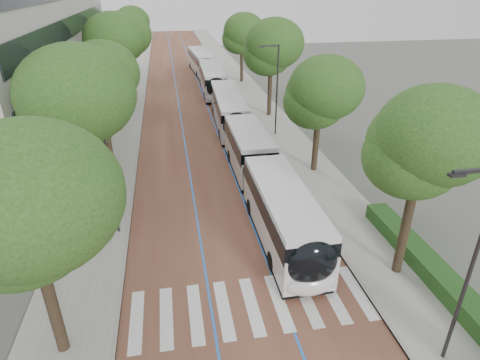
{
  "coord_description": "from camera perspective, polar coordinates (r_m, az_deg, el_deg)",
  "views": [
    {
      "loc": [
        -2.71,
        -12.1,
        12.96
      ],
      "look_at": [
        1.06,
        8.68,
        2.4
      ],
      "focal_mm": 30.0,
      "sensor_mm": 36.0,
      "label": 1
    }
  ],
  "objects": [
    {
      "name": "kerb_left",
      "position": [
        53.75,
        -13.35,
        11.98
      ],
      "size": [
        0.2,
        140.0,
        0.14
      ],
      "primitive_type": "cube",
      "color": "gray",
      "rests_on": "ground"
    },
    {
      "name": "trees_left",
      "position": [
        37.41,
        -18.2,
        15.83
      ],
      "size": [
        6.3,
        60.57,
        9.95
      ],
      "color": "black",
      "rests_on": "ground"
    },
    {
      "name": "sidewalk_left",
      "position": [
        53.89,
        -15.4,
        11.78
      ],
      "size": [
        4.0,
        140.0,
        0.12
      ],
      "primitive_type": "cube",
      "color": "gray",
      "rests_on": "ground"
    },
    {
      "name": "trees_right",
      "position": [
        38.31,
        5.89,
        16.5
      ],
      "size": [
        5.82,
        47.27,
        9.25
      ],
      "color": "black",
      "rests_on": "ground"
    },
    {
      "name": "zebra_crossing",
      "position": [
        18.64,
        1.69,
        -17.4
      ],
      "size": [
        10.55,
        3.6,
        0.01
      ],
      "color": "silver",
      "rests_on": "ground"
    },
    {
      "name": "hedge",
      "position": [
        20.99,
        27.6,
        -13.39
      ],
      "size": [
        1.2,
        14.0,
        0.8
      ],
      "primitive_type": "cube",
      "color": "#1B4016",
      "rests_on": "sidewalk_right"
    },
    {
      "name": "streetlight_far",
      "position": [
        36.28,
        5.03,
        13.5
      ],
      "size": [
        1.82,
        0.2,
        8.0
      ],
      "color": "#29292B",
      "rests_on": "sidewalk_right"
    },
    {
      "name": "road",
      "position": [
        53.75,
        -7.26,
        12.41
      ],
      "size": [
        11.0,
        140.0,
        0.02
      ],
      "primitive_type": "cube",
      "color": "brown",
      "rests_on": "ground"
    },
    {
      "name": "bus_queued_1",
      "position": [
        52.19,
        -4.0,
        13.95
      ],
      "size": [
        2.85,
        12.46,
        3.2
      ],
      "rotation": [
        0.0,
        0.0,
        -0.03
      ],
      "color": "silver",
      "rests_on": "ground"
    },
    {
      "name": "lamp_post_left",
      "position": [
        22.22,
        -18.16,
        1.72
      ],
      "size": [
        0.14,
        0.14,
        8.0
      ],
      "primitive_type": "cylinder",
      "color": "#29292B",
      "rests_on": "sidewalk_left"
    },
    {
      "name": "kerb_right",
      "position": [
        54.31,
        -1.21,
        12.82
      ],
      "size": [
        0.2,
        140.0,
        0.14
      ],
      "primitive_type": "cube",
      "color": "gray",
      "rests_on": "ground"
    },
    {
      "name": "bus_queued_2",
      "position": [
        64.46,
        -5.5,
        16.32
      ],
      "size": [
        3.28,
        12.53,
        3.2
      ],
      "rotation": [
        0.0,
        0.0,
        0.06
      ],
      "color": "silver",
      "rests_on": "ground"
    },
    {
      "name": "lead_bus",
      "position": [
        24.93,
        3.77,
        -0.53
      ],
      "size": [
        2.59,
        18.4,
        3.2
      ],
      "rotation": [
        0.0,
        0.0,
        -0.0
      ],
      "color": "black",
      "rests_on": "ground"
    },
    {
      "name": "bus_queued_0",
      "position": [
        39.29,
        -1.58,
        9.78
      ],
      "size": [
        3.04,
        12.49,
        3.2
      ],
      "rotation": [
        0.0,
        0.0,
        -0.04
      ],
      "color": "silver",
      "rests_on": "ground"
    },
    {
      "name": "streetlight_near",
      "position": [
        15.37,
        29.9,
        -9.49
      ],
      "size": [
        1.82,
        0.2,
        8.0
      ],
      "color": "#29292B",
      "rests_on": "sidewalk_right"
    },
    {
      "name": "ground",
      "position": [
        17.94,
        1.72,
        -19.72
      ],
      "size": [
        160.0,
        160.0,
        0.0
      ],
      "primitive_type": "plane",
      "color": "#51544C",
      "rests_on": "ground"
    },
    {
      "name": "sidewalk_right",
      "position": [
        54.64,
        0.8,
        12.9
      ],
      "size": [
        4.0,
        140.0,
        0.12
      ],
      "primitive_type": "cube",
      "color": "gray",
      "rests_on": "ground"
    },
    {
      "name": "lane_line_left",
      "position": [
        53.69,
        -9.0,
        12.3
      ],
      "size": [
        0.12,
        126.0,
        0.01
      ],
      "primitive_type": "cube",
      "color": "blue",
      "rests_on": "road"
    },
    {
      "name": "lane_line_right",
      "position": [
        53.86,
        -5.52,
        12.54
      ],
      "size": [
        0.12,
        126.0,
        0.01
      ],
      "primitive_type": "cube",
      "color": "blue",
      "rests_on": "road"
    }
  ]
}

